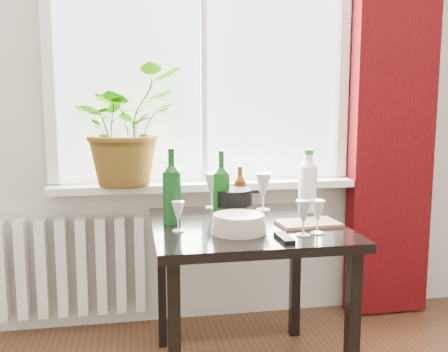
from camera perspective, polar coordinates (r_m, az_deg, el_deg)
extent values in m
cube|color=white|center=(2.89, -2.45, 14.53)|extent=(1.72, 0.08, 1.62)
cube|color=silver|center=(2.84, -2.16, -1.07)|extent=(1.72, 0.20, 0.04)
cube|color=#380507|center=(3.14, 18.79, 8.03)|extent=(0.50, 0.12, 2.56)
cube|color=white|center=(2.96, -16.94, -9.89)|extent=(0.80, 0.10, 0.55)
cube|color=black|center=(2.30, 2.53, -5.92)|extent=(0.85, 0.85, 0.04)
cube|color=black|center=(2.03, -5.72, -19.03)|extent=(0.05, 0.05, 0.70)
cube|color=black|center=(2.70, -7.05, -12.01)|extent=(0.05, 0.05, 0.70)
cube|color=black|center=(2.21, 14.44, -16.98)|extent=(0.05, 0.05, 0.70)
cube|color=black|center=(2.84, 8.13, -11.05)|extent=(0.05, 0.05, 0.70)
imported|color=#1C681B|center=(2.74, -11.25, 5.65)|extent=(0.77, 0.76, 0.64)
cylinder|color=beige|center=(2.12, 1.69, -5.46)|extent=(0.24, 0.24, 0.08)
cube|color=black|center=(2.03, 6.89, -7.02)|extent=(0.05, 0.15, 0.02)
cube|color=#956043|center=(2.29, 9.58, -5.35)|extent=(0.28, 0.19, 0.01)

